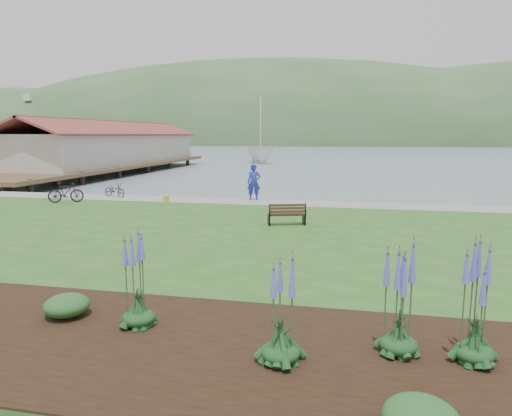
{
  "coord_description": "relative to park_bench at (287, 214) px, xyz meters",
  "views": [
    {
      "loc": [
        4.74,
        -16.7,
        3.99
      ],
      "look_at": [
        1.27,
        -0.42,
        1.3
      ],
      "focal_mm": 32.0,
      "sensor_mm": 36.0,
      "label": 1
    }
  ],
  "objects": [
    {
      "name": "echium_1",
      "position": [
        3.35,
        -10.45,
        0.48
      ],
      "size": [
        0.62,
        0.62,
        2.1
      ],
      "color": "#153B1B",
      "rests_on": "garden_bed"
    },
    {
      "name": "ground",
      "position": [
        -2.21,
        -1.09,
        -0.86
      ],
      "size": [
        600.0,
        600.0,
        0.0
      ],
      "primitive_type": "plane",
      "color": "slate",
      "rests_on": "ground"
    },
    {
      "name": "echium_2",
      "position": [
        4.48,
        -10.49,
        0.48
      ],
      "size": [
        0.62,
        0.62,
        2.09
      ],
      "color": "#153B1B",
      "rests_on": "garden_bed"
    },
    {
      "name": "shrub_0",
      "position": [
        -2.92,
        -10.19,
        -0.2
      ],
      "size": [
        0.87,
        0.87,
        0.44
      ],
      "primitive_type": "ellipsoid",
      "color": "#1E4C21",
      "rests_on": "garden_bed"
    },
    {
      "name": "echium_0",
      "position": [
        1.5,
        -11.13,
        0.27
      ],
      "size": [
        0.62,
        0.62,
        1.87
      ],
      "color": "#153B1B",
      "rests_on": "garden_bed"
    },
    {
      "name": "park_bench",
      "position": [
        0.0,
        0.0,
        0.0
      ],
      "size": [
        1.59,
        1.02,
        0.92
      ],
      "rotation": [
        0.0,
        0.0,
        0.31
      ],
      "color": "black",
      "rests_on": "lawn"
    },
    {
      "name": "far_hillside",
      "position": [
        17.79,
        168.91,
        -0.86
      ],
      "size": [
        580.0,
        80.0,
        38.0
      ],
      "primitive_type": null,
      "color": "#365831",
      "rests_on": "ground"
    },
    {
      "name": "garden_bed",
      "position": [
        0.79,
        -10.89,
        -0.44
      ],
      "size": [
        24.0,
        4.4,
        0.04
      ],
      "primitive_type": "cube",
      "color": "black",
      "rests_on": "lawn"
    },
    {
      "name": "lawn",
      "position": [
        -2.21,
        -3.09,
        -0.66
      ],
      "size": [
        34.0,
        20.0,
        0.4
      ],
      "primitive_type": "cube",
      "color": "#28551E",
      "rests_on": "ground"
    },
    {
      "name": "echium_4",
      "position": [
        -1.32,
        -10.32,
        0.48
      ],
      "size": [
        0.62,
        0.62,
        2.2
      ],
      "color": "#153B1B",
      "rests_on": "garden_bed"
    },
    {
      "name": "pier_pavilion",
      "position": [
        -22.21,
        26.43,
        1.79
      ],
      "size": [
        8.0,
        36.0,
        5.4
      ],
      "color": "#4C3826",
      "rests_on": "ground"
    },
    {
      "name": "sailboat",
      "position": [
        -10.19,
        44.98,
        -0.86
      ],
      "size": [
        15.42,
        15.47,
        28.91
      ],
      "primitive_type": "imported",
      "rotation": [
        0.0,
        0.0,
        0.62
      ],
      "color": "silver",
      "rests_on": "ground"
    },
    {
      "name": "bicycle_a",
      "position": [
        -10.93,
        6.11,
        -0.04
      ],
      "size": [
        1.09,
        1.7,
        0.84
      ],
      "primitive_type": "imported",
      "rotation": [
        0.0,
        0.0,
        1.21
      ],
      "color": "black",
      "rests_on": "lawn"
    },
    {
      "name": "person",
      "position": [
        -2.75,
        6.41,
        0.72
      ],
      "size": [
        0.96,
        0.76,
        2.35
      ],
      "primitive_type": "imported",
      "rotation": [
        0.0,
        0.0,
        0.22
      ],
      "color": "#2228A0",
      "rests_on": "lawn"
    },
    {
      "name": "shoreline_path",
      "position": [
        -2.21,
        5.81,
        -0.44
      ],
      "size": [
        34.0,
        2.2,
        0.03
      ],
      "primitive_type": "cube",
      "color": "gray",
      "rests_on": "lawn"
    },
    {
      "name": "bicycle_b",
      "position": [
        -12.41,
        3.65,
        0.08
      ],
      "size": [
        1.32,
        1.81,
        1.07
      ],
      "primitive_type": "imported",
      "rotation": [
        0.0,
        0.0,
        2.08
      ],
      "color": "black",
      "rests_on": "lawn"
    },
    {
      "name": "pannier",
      "position": [
        -7.29,
        5.06,
        -0.31
      ],
      "size": [
        0.28,
        0.33,
        0.3
      ],
      "primitive_type": "cube",
      "rotation": [
        0.0,
        0.0,
        -0.44
      ],
      "color": "#C69117",
      "rests_on": "lawn"
    }
  ]
}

